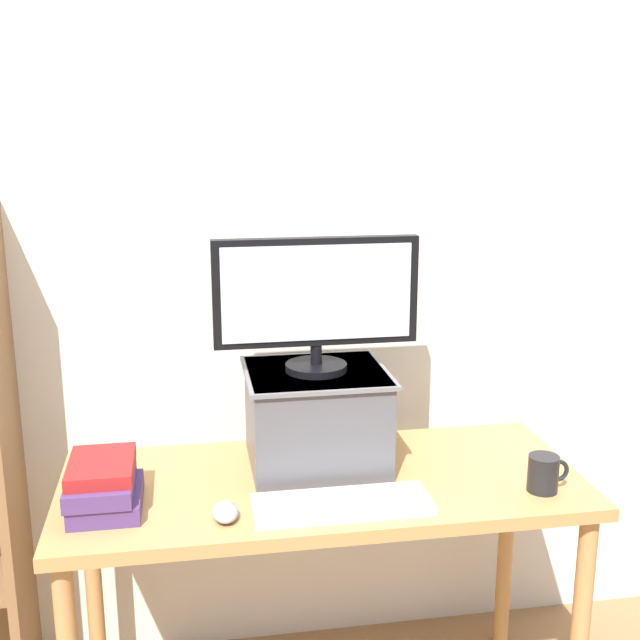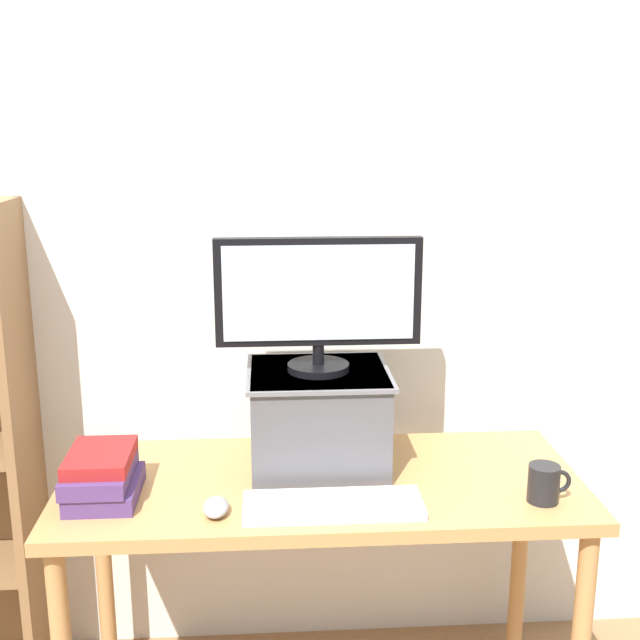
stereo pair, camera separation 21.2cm
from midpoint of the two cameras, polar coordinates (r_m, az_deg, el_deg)
The scene contains 8 objects.
back_wall at distance 2.50m, azimuth 1.79°, elevation 4.33°, with size 7.00×0.08×2.60m.
desk at distance 2.27m, azimuth 2.80°, elevation -13.34°, with size 1.42×0.61×0.77m.
riser_box at distance 2.27m, azimuth 2.59°, elevation -6.85°, with size 0.40×0.35×0.28m.
computer_monitor at distance 2.17m, azimuth 2.70°, elevation 1.50°, with size 0.56×0.17×0.37m.
keyboard at distance 2.07m, azimuth 3.95°, elevation -13.05°, with size 0.45×0.16×0.02m.
computer_mouse at distance 2.05m, azimuth -4.42°, elevation -13.19°, with size 0.06×0.10×0.04m.
book_stack at distance 2.15m, azimuth -12.51°, elevation -10.81°, with size 0.18×0.25×0.13m.
coffee_mug at distance 2.20m, azimuth 18.44°, elevation -11.02°, with size 0.11×0.08×0.10m.
Camera 2 is at (-0.14, -2.02, 1.72)m, focal length 45.00 mm.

